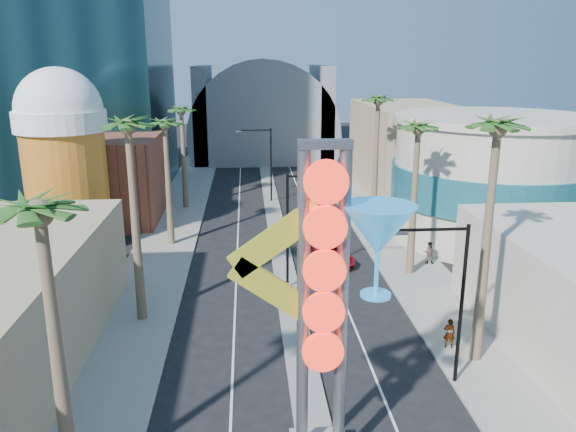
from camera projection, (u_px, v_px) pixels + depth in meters
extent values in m
cube|color=gray|center=(173.00, 227.00, 51.75)|extent=(5.00, 100.00, 0.15)
cube|color=gray|center=(376.00, 223.00, 53.10)|extent=(5.00, 100.00, 0.15)
cube|color=gray|center=(274.00, 216.00, 55.30)|extent=(1.60, 84.00, 0.15)
cube|color=brown|center=(105.00, 180.00, 53.09)|extent=(10.00, 10.00, 8.00)
cube|color=tan|center=(408.00, 149.00, 64.70)|extent=(10.00, 20.00, 10.00)
cylinder|color=#AD6217|center=(68.00, 188.00, 45.07)|extent=(6.40, 6.40, 10.00)
cylinder|color=white|center=(60.00, 121.00, 43.61)|extent=(7.00, 7.00, 1.60)
sphere|color=white|center=(59.00, 110.00, 43.39)|extent=(6.60, 6.60, 6.60)
cylinder|color=beige|center=(490.00, 182.00, 47.57)|extent=(16.00, 16.00, 10.00)
cylinder|color=teal|center=(490.00, 182.00, 47.57)|extent=(16.60, 16.60, 3.00)
cylinder|color=beige|center=(496.00, 119.00, 46.13)|extent=(16.60, 16.60, 0.60)
cylinder|color=slate|center=(263.00, 132.00, 86.86)|extent=(22.00, 16.00, 22.00)
cube|color=slate|center=(204.00, 113.00, 85.41)|extent=(2.00, 16.00, 14.00)
cube|color=slate|center=(321.00, 112.00, 86.69)|extent=(2.00, 16.00, 14.00)
cylinder|color=slate|center=(303.00, 310.00, 19.92)|extent=(0.44, 0.44, 12.00)
cylinder|color=slate|center=(342.00, 308.00, 20.02)|extent=(0.44, 0.44, 12.00)
cube|color=slate|center=(325.00, 144.00, 18.36)|extent=(1.80, 0.50, 0.30)
cylinder|color=red|center=(326.00, 182.00, 18.35)|extent=(1.50, 0.25, 1.50)
cylinder|color=red|center=(325.00, 227.00, 18.78)|extent=(1.50, 0.25, 1.50)
cylinder|color=red|center=(325.00, 271.00, 19.20)|extent=(1.50, 0.25, 1.50)
cylinder|color=red|center=(324.00, 312.00, 19.62)|extent=(1.50, 0.25, 1.50)
cylinder|color=red|center=(323.00, 352.00, 20.04)|extent=(1.50, 0.25, 1.50)
cube|color=yellow|center=(277.00, 238.00, 19.12)|extent=(3.47, 0.25, 2.80)
cube|color=yellow|center=(277.00, 292.00, 19.66)|extent=(3.47, 0.25, 2.80)
cone|color=#2385C7|center=(378.00, 230.00, 19.32)|extent=(2.60, 2.60, 1.80)
cylinder|color=#2385C7|center=(376.00, 274.00, 19.75)|extent=(0.16, 0.16, 1.60)
cylinder|color=#2385C7|center=(376.00, 295.00, 19.97)|extent=(1.10, 1.10, 0.12)
cylinder|color=black|center=(287.00, 233.00, 36.96)|extent=(0.18, 0.18, 8.00)
cube|color=black|center=(315.00, 176.00, 36.06)|extent=(3.60, 0.12, 0.12)
cube|color=slate|center=(340.00, 177.00, 36.20)|extent=(0.60, 0.25, 0.18)
cylinder|color=black|center=(271.00, 166.00, 59.99)|extent=(0.18, 0.18, 8.00)
cube|color=black|center=(254.00, 130.00, 58.83)|extent=(3.60, 0.12, 0.12)
cube|color=slate|center=(238.00, 131.00, 58.74)|extent=(0.60, 0.25, 0.18)
cylinder|color=black|center=(461.00, 307.00, 25.96)|extent=(0.18, 0.18, 8.00)
cube|color=black|center=(433.00, 230.00, 24.81)|extent=(3.24, 0.12, 0.12)
cube|color=slate|center=(401.00, 232.00, 24.74)|extent=(0.60, 0.25, 0.18)
cylinder|color=brown|center=(58.00, 365.00, 18.71)|extent=(0.40, 0.40, 10.50)
sphere|color=#244818|center=(39.00, 214.00, 17.28)|extent=(2.40, 2.40, 2.40)
cylinder|color=brown|center=(136.00, 228.00, 32.01)|extent=(0.40, 0.40, 11.50)
sphere|color=#244818|center=(128.00, 127.00, 30.44)|extent=(2.40, 2.40, 2.40)
cylinder|color=brown|center=(168.00, 187.00, 45.64)|extent=(0.40, 0.40, 10.00)
sphere|color=#244818|center=(165.00, 125.00, 44.28)|extent=(2.40, 2.40, 2.40)
cylinder|color=brown|center=(184.00, 161.00, 57.16)|extent=(0.40, 0.40, 10.00)
sphere|color=#244818|center=(181.00, 111.00, 55.80)|extent=(2.40, 2.40, 2.40)
cylinder|color=brown|center=(485.00, 251.00, 27.46)|extent=(0.40, 0.40, 12.00)
sphere|color=#244818|center=(498.00, 128.00, 25.83)|extent=(2.40, 2.40, 2.40)
cylinder|color=brown|center=(414.00, 204.00, 39.18)|extent=(0.40, 0.40, 10.50)
sphere|color=#244818|center=(418.00, 129.00, 37.76)|extent=(2.40, 2.40, 2.40)
cylinder|color=brown|center=(376.00, 166.00, 50.56)|extent=(0.40, 0.40, 11.50)
sphere|color=#244818|center=(378.00, 101.00, 49.00)|extent=(2.40, 2.40, 2.40)
imported|color=maroon|center=(333.00, 254.00, 42.83)|extent=(3.03, 5.36, 1.41)
imported|color=gray|center=(449.00, 333.00, 29.86)|extent=(0.69, 0.54, 1.67)
imported|color=gray|center=(429.00, 253.00, 42.19)|extent=(0.99, 0.88, 1.69)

